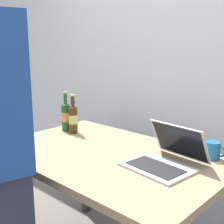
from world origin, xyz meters
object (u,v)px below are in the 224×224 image
Objects in this scene: beer_bottle_dark at (73,118)px; coffee_mug at (213,150)px; laptop at (166,157)px; beer_bottle_amber at (66,116)px.

beer_bottle_dark reaches higher than coffee_mug.
beer_bottle_dark is at bearing 175.92° from laptop.
beer_bottle_dark is at bearing -168.32° from coffee_mug.
laptop is 3.29× the size of coffee_mug.
laptop is 0.90m from beer_bottle_amber.
laptop is at bearing -118.94° from coffee_mug.
beer_bottle_amber reaches higher than beer_bottle_dark.
beer_bottle_dark is (-0.81, 0.06, 0.06)m from laptop.
beer_bottle_amber is at bearing 176.21° from laptop.
beer_bottle_amber is at bearing -169.31° from coffee_mug.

